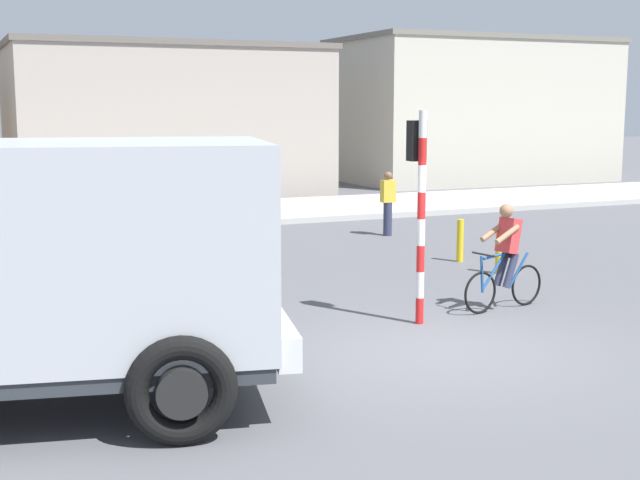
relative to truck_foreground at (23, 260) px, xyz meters
The scene contains 10 objects.
ground_plane 5.66m from the truck_foreground, ahead, with size 120.00×120.00×0.00m, color #56565B.
sidewalk_far 16.20m from the truck_foreground, 70.40° to the left, with size 80.00×5.00×0.16m, color #ADADA8.
truck_foreground is the anchor object (origin of this frame).
cyclist 7.78m from the truck_foreground, 14.19° to the left, with size 1.71×0.56×1.72m.
traffic_light_pole 6.04m from the truck_foreground, 16.49° to the left, with size 0.24×0.43×3.20m.
pedestrian_near_kerb 13.66m from the truck_foreground, 45.64° to the left, with size 0.34×0.22×1.62m.
bollard_near 10.30m from the truck_foreground, 25.92° to the left, with size 0.14×0.14×0.90m, color gold.
bollard_far 10.98m from the truck_foreground, 32.55° to the left, with size 0.14×0.14×0.90m, color gold.
building_mid_block 23.42m from the truck_foreground, 72.87° to the left, with size 11.03×7.43×5.40m.
building_corner_right 30.79m from the truck_foreground, 48.09° to the left, with size 11.38×6.74×6.05m.
Camera 1 is at (-6.14, -9.76, 3.29)m, focal length 48.92 mm.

